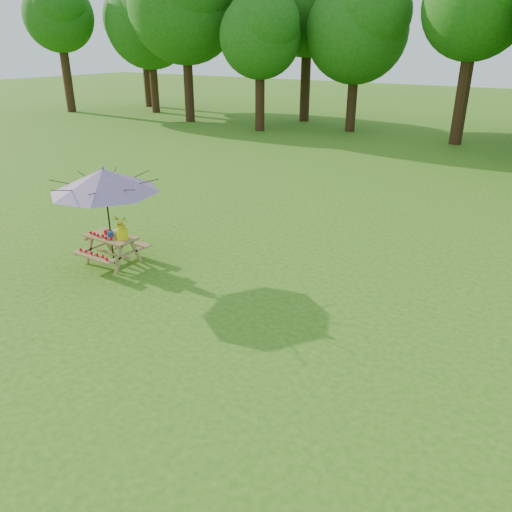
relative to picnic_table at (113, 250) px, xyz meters
The scene contains 5 objects.
picnic_table is the anchor object (origin of this frame).
patio_umbrella 1.62m from the picnic_table, 84.81° to the left, with size 2.77×2.77×2.27m.
produce_bins 0.40m from the picnic_table, 140.01° to the left, with size 0.31×0.34×0.13m.
tomatoes_row 0.44m from the picnic_table, 130.28° to the right, with size 0.77×0.13×0.07m, color red, non-canonical shape.
flower_bucket 0.73m from the picnic_table, ahead, with size 0.42×0.40×0.55m.
Camera 1 is at (8.59, -3.36, 4.70)m, focal length 35.00 mm.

